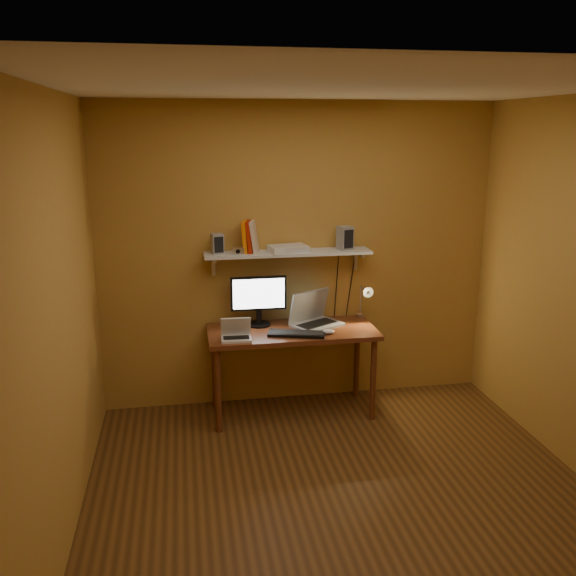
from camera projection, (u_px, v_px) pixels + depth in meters
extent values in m
cube|color=brown|center=(343.00, 497.00, 4.06)|extent=(3.40, 3.20, 0.02)
cube|color=silver|center=(354.00, 84.00, 3.39)|extent=(3.40, 3.20, 0.02)
cube|color=#A96B33|center=(298.00, 256.00, 5.26)|extent=(3.40, 0.02, 2.60)
cube|color=#A96B33|center=(467.00, 436.00, 2.19)|extent=(3.40, 0.02, 2.60)
cube|color=#A96B33|center=(55.00, 324.00, 3.44)|extent=(0.02, 3.20, 2.60)
cube|color=brown|center=(292.00, 332.00, 5.07)|extent=(1.40, 0.60, 0.04)
cylinder|color=brown|center=(218.00, 391.00, 4.83)|extent=(0.05, 0.05, 0.71)
cylinder|color=brown|center=(373.00, 380.00, 5.04)|extent=(0.05, 0.05, 0.71)
cylinder|color=brown|center=(215.00, 368.00, 5.29)|extent=(0.05, 0.05, 0.71)
cylinder|color=brown|center=(357.00, 359.00, 5.50)|extent=(0.05, 0.05, 0.71)
cube|color=silver|center=(288.00, 253.00, 5.09)|extent=(1.40, 0.25, 0.02)
cube|color=silver|center=(213.00, 265.00, 5.12)|extent=(0.03, 0.03, 0.18)
cube|color=silver|center=(356.00, 260.00, 5.33)|extent=(0.03, 0.03, 0.18)
cylinder|color=black|center=(259.00, 324.00, 5.18)|extent=(0.20, 0.20, 0.01)
cube|color=black|center=(259.00, 316.00, 5.16)|extent=(0.05, 0.04, 0.14)
cube|color=black|center=(259.00, 293.00, 5.11)|extent=(0.47, 0.03, 0.29)
cube|color=white|center=(259.00, 294.00, 5.10)|extent=(0.43, 0.01, 0.25)
cube|color=gray|center=(317.00, 325.00, 5.16)|extent=(0.48, 0.44, 0.02)
cube|color=black|center=(317.00, 324.00, 5.15)|extent=(0.37, 0.30, 0.00)
cube|color=gray|center=(309.00, 306.00, 5.20)|extent=(0.38, 0.27, 0.27)
cube|color=#142940|center=(309.00, 306.00, 5.20)|extent=(0.33, 0.23, 0.23)
cube|color=silver|center=(236.00, 339.00, 4.81)|extent=(0.24, 0.17, 0.02)
cube|color=black|center=(236.00, 338.00, 4.81)|extent=(0.21, 0.10, 0.00)
cube|color=silver|center=(236.00, 326.00, 4.84)|extent=(0.24, 0.08, 0.16)
cube|color=black|center=(236.00, 326.00, 4.84)|extent=(0.21, 0.06, 0.13)
cube|color=black|center=(297.00, 334.00, 4.92)|extent=(0.48, 0.28, 0.02)
ellipsoid|color=silver|center=(328.00, 332.00, 4.96)|extent=(0.12, 0.10, 0.04)
cube|color=silver|center=(360.00, 318.00, 5.41)|extent=(0.05, 0.06, 0.08)
cylinder|color=silver|center=(361.00, 302.00, 5.37)|extent=(0.02, 0.02, 0.28)
cylinder|color=silver|center=(364.00, 289.00, 5.26)|extent=(0.01, 0.16, 0.01)
cone|color=silver|center=(367.00, 291.00, 5.18)|extent=(0.09, 0.09, 0.09)
sphere|color=#FFE0A5|center=(367.00, 292.00, 5.16)|extent=(0.04, 0.04, 0.04)
cube|color=gray|center=(217.00, 244.00, 4.98)|extent=(0.11, 0.11, 0.17)
cube|color=gray|center=(345.00, 238.00, 5.14)|extent=(0.14, 0.14, 0.20)
cube|color=orange|center=(245.00, 237.00, 5.02)|extent=(0.09, 0.18, 0.26)
cube|color=#A11C07|center=(250.00, 237.00, 5.03)|extent=(0.10, 0.18, 0.26)
cube|color=#C9B19C|center=(254.00, 237.00, 5.03)|extent=(0.11, 0.19, 0.26)
cube|color=silver|center=(239.00, 251.00, 4.96)|extent=(0.10, 0.06, 0.06)
cylinder|color=black|center=(239.00, 251.00, 4.94)|extent=(0.04, 0.03, 0.03)
cube|color=silver|center=(288.00, 249.00, 5.07)|extent=(0.34, 0.26, 0.05)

